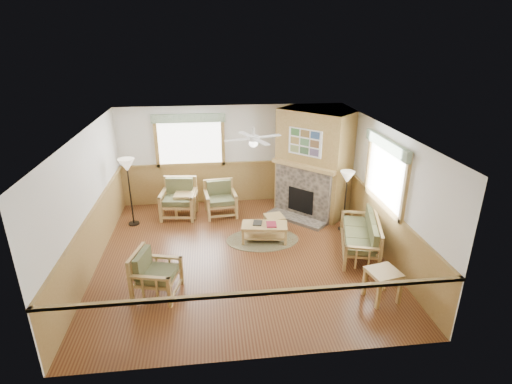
{
  "coord_description": "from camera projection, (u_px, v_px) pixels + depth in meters",
  "views": [
    {
      "loc": [
        -0.57,
        -7.49,
        4.44
      ],
      "look_at": [
        0.4,
        0.7,
        1.15
      ],
      "focal_mm": 28.0,
      "sensor_mm": 36.0,
      "label": 1
    }
  ],
  "objects": [
    {
      "name": "end_table_chairs",
      "position": [
        186.0,
        204.0,
        10.34
      ],
      "size": [
        0.61,
        0.59,
        0.62
      ],
      "primitive_type": null,
      "rotation": [
        0.0,
        0.0,
        -0.11
      ],
      "color": "tan",
      "rests_on": "floor"
    },
    {
      "name": "window_right",
      "position": [
        391.0,
        138.0,
        7.82
      ],
      "size": [
        0.16,
        1.9,
        1.5
      ],
      "primitive_type": null,
      "color": "white",
      "rests_on": "wall_right"
    },
    {
      "name": "window_back",
      "position": [
        188.0,
        113.0,
        10.29
      ],
      "size": [
        1.9,
        0.16,
        1.5
      ],
      "primitive_type": null,
      "color": "white",
      "rests_on": "wall_back"
    },
    {
      "name": "wall_right",
      "position": [
        382.0,
        190.0,
        8.44
      ],
      "size": [
        0.02,
        6.0,
        2.7
      ],
      "primitive_type": "cube",
      "color": "white",
      "rests_on": "floor"
    },
    {
      "name": "ceiling_fan",
      "position": [
        253.0,
        129.0,
        7.94
      ],
      "size": [
        1.59,
        1.59,
        0.36
      ],
      "primitive_type": null,
      "rotation": [
        0.0,
        0.0,
        0.35
      ],
      "color": "white",
      "rests_on": "ceiling"
    },
    {
      "name": "wainscot",
      "position": [
        241.0,
        231.0,
        8.41
      ],
      "size": [
        6.0,
        6.0,
        1.1
      ],
      "primitive_type": null,
      "color": "olive",
      "rests_on": "floor"
    },
    {
      "name": "wall_front",
      "position": [
        259.0,
        281.0,
        5.35
      ],
      "size": [
        6.0,
        0.02,
        2.7
      ],
      "primitive_type": "cube",
      "color": "white",
      "rests_on": "floor"
    },
    {
      "name": "end_table_sofa",
      "position": [
        382.0,
        285.0,
        7.06
      ],
      "size": [
        0.61,
        0.6,
        0.58
      ],
      "primitive_type": null,
      "rotation": [
        0.0,
        0.0,
        0.22
      ],
      "color": "tan",
      "rests_on": "floor"
    },
    {
      "name": "sofa",
      "position": [
        360.0,
        234.0,
        8.59
      ],
      "size": [
        1.9,
        1.19,
        0.81
      ],
      "primitive_type": null,
      "rotation": [
        0.0,
        0.0,
        -1.85
      ],
      "color": "tan",
      "rests_on": "floor"
    },
    {
      "name": "armchair_back_right",
      "position": [
        221.0,
        199.0,
        10.35
      ],
      "size": [
        0.86,
        0.86,
        0.87
      ],
      "primitive_type": null,
      "rotation": [
        0.0,
        0.0,
        0.11
      ],
      "color": "tan",
      "rests_on": "floor"
    },
    {
      "name": "wall_back",
      "position": [
        232.0,
        155.0,
        10.88
      ],
      "size": [
        6.0,
        0.02,
        2.7
      ],
      "primitive_type": "cube",
      "color": "white",
      "rests_on": "floor"
    },
    {
      "name": "braided_rug",
      "position": [
        262.0,
        240.0,
        9.21
      ],
      "size": [
        1.94,
        1.94,
        0.01
      ],
      "primitive_type": "cylinder",
      "rotation": [
        0.0,
        0.0,
        -0.18
      ],
      "color": "brown",
      "rests_on": "floor"
    },
    {
      "name": "book_red",
      "position": [
        271.0,
        224.0,
        8.99
      ],
      "size": [
        0.24,
        0.32,
        0.03
      ],
      "primitive_type": "cube",
      "rotation": [
        0.0,
        0.0,
        -0.08
      ],
      "color": "maroon",
      "rests_on": "coffee_table"
    },
    {
      "name": "armchair_back_left",
      "position": [
        178.0,
        199.0,
        10.24
      ],
      "size": [
        0.95,
        0.95,
        0.96
      ],
      "primitive_type": null,
      "rotation": [
        0.0,
        0.0,
        -0.12
      ],
      "color": "tan",
      "rests_on": "floor"
    },
    {
      "name": "wall_left",
      "position": [
        88.0,
        203.0,
        7.79
      ],
      "size": [
        0.02,
        6.0,
        2.7
      ],
      "primitive_type": "cube",
      "color": "white",
      "rests_on": "floor"
    },
    {
      "name": "floor",
      "position": [
        241.0,
        254.0,
        8.62
      ],
      "size": [
        6.0,
        6.0,
        0.01
      ],
      "primitive_type": "cube",
      "color": "#5B3119",
      "rests_on": "ground"
    },
    {
      "name": "ceiling",
      "position": [
        240.0,
        131.0,
        7.62
      ],
      "size": [
        6.0,
        6.0,
        0.01
      ],
      "primitive_type": "cube",
      "color": "white",
      "rests_on": "floor"
    },
    {
      "name": "floor_lamp_right",
      "position": [
        345.0,
        201.0,
        9.44
      ],
      "size": [
        0.43,
        0.43,
        1.49
      ],
      "primitive_type": null,
      "rotation": [
        0.0,
        0.0,
        -0.3
      ],
      "color": "black",
      "rests_on": "floor"
    },
    {
      "name": "footstool",
      "position": [
        274.0,
        223.0,
        9.62
      ],
      "size": [
        0.49,
        0.49,
        0.37
      ],
      "primitive_type": null,
      "rotation": [
        0.0,
        0.0,
        0.17
      ],
      "color": "tan",
      "rests_on": "floor"
    },
    {
      "name": "fireplace",
      "position": [
        314.0,
        163.0,
        10.23
      ],
      "size": [
        3.11,
        3.11,
        2.7
      ],
      "primitive_type": null,
      "rotation": [
        0.0,
        0.0,
        -0.79
      ],
      "color": "olive",
      "rests_on": "floor"
    },
    {
      "name": "coffee_table",
      "position": [
        264.0,
        232.0,
        9.11
      ],
      "size": [
        1.09,
        0.66,
        0.41
      ],
      "primitive_type": null,
      "rotation": [
        0.0,
        0.0,
        -0.15
      ],
      "color": "tan",
      "rests_on": "floor"
    },
    {
      "name": "armchair_left",
      "position": [
        156.0,
        274.0,
        7.16
      ],
      "size": [
        0.91,
        0.91,
        0.84
      ],
      "primitive_type": null,
      "rotation": [
        0.0,
        0.0,
        1.33
      ],
      "color": "tan",
      "rests_on": "floor"
    },
    {
      "name": "book_dark",
      "position": [
        258.0,
        222.0,
        9.07
      ],
      "size": [
        0.25,
        0.31,
        0.03
      ],
      "primitive_type": "cube",
      "rotation": [
        0.0,
        0.0,
        -0.21
      ],
      "color": "#272620",
      "rests_on": "coffee_table"
    },
    {
      "name": "floor_lamp_left",
      "position": [
        130.0,
        192.0,
        9.67
      ],
      "size": [
        0.41,
        0.41,
        1.71
      ],
      "primitive_type": null,
      "rotation": [
        0.0,
        0.0,
        -0.06
      ],
      "color": "black",
      "rests_on": "floor"
    }
  ]
}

